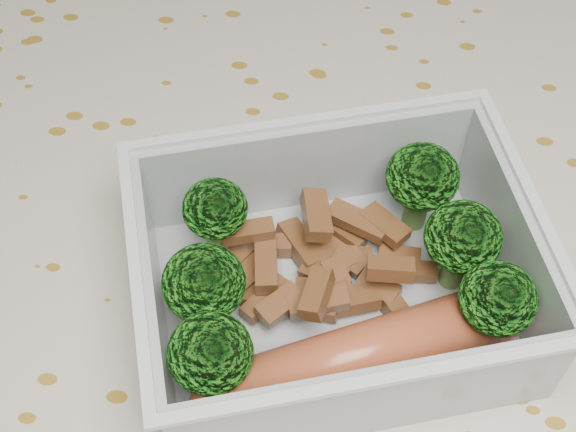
# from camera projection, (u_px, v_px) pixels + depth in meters

# --- Properties ---
(dining_table) EXTENTS (1.40, 0.90, 0.75)m
(dining_table) POSITION_uv_depth(u_px,v_px,m) (302.00, 343.00, 0.46)
(dining_table) COLOR brown
(dining_table) RESTS_ON ground
(tablecloth) EXTENTS (1.46, 0.96, 0.19)m
(tablecloth) POSITION_uv_depth(u_px,v_px,m) (303.00, 299.00, 0.42)
(tablecloth) COLOR beige
(tablecloth) RESTS_ON dining_table
(lunch_container) EXTENTS (0.21, 0.18, 0.06)m
(lunch_container) POSITION_uv_depth(u_px,v_px,m) (336.00, 284.00, 0.36)
(lunch_container) COLOR silver
(lunch_container) RESTS_ON tablecloth
(broccoli_florets) EXTENTS (0.16, 0.13, 0.05)m
(broccoli_florets) POSITION_uv_depth(u_px,v_px,m) (339.00, 262.00, 0.35)
(broccoli_florets) COLOR #608C3F
(broccoli_florets) RESTS_ON lunch_container
(meat_pile) EXTENTS (0.11, 0.07, 0.03)m
(meat_pile) POSITION_uv_depth(u_px,v_px,m) (319.00, 267.00, 0.37)
(meat_pile) COLOR brown
(meat_pile) RESTS_ON lunch_container
(sausage) EXTENTS (0.14, 0.08, 0.03)m
(sausage) POSITION_uv_depth(u_px,v_px,m) (364.00, 354.00, 0.34)
(sausage) COLOR #AB4B2C
(sausage) RESTS_ON lunch_container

